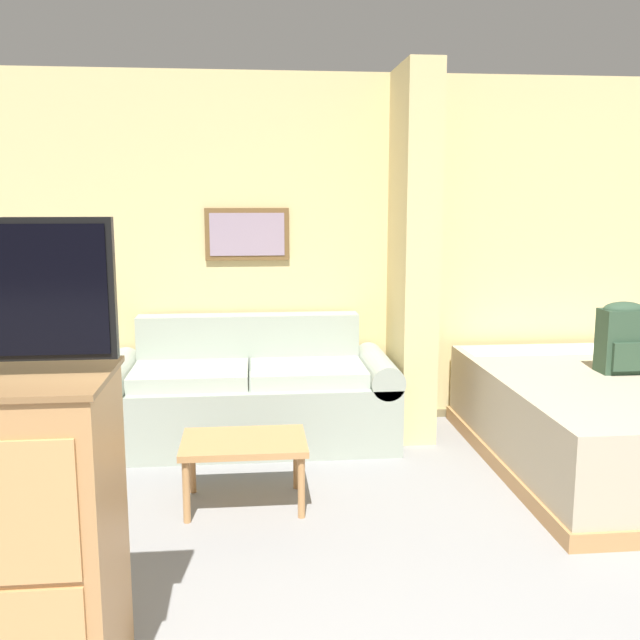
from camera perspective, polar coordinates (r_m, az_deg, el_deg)
wall_back at (r=5.40m, az=-0.33°, el=5.41°), size 6.90×0.16×2.60m
wall_partition_pillar at (r=5.12m, az=7.43°, el=5.16°), size 0.24×0.65×2.60m
couch at (r=5.07m, az=-5.64°, el=-6.06°), size 2.04×0.84×0.86m
coffee_table at (r=4.04m, az=-6.10°, el=-10.12°), size 0.69×0.48×0.38m
side_table at (r=5.12m, az=-18.95°, el=-5.14°), size 0.40×0.40×0.53m
table_lamp at (r=5.04m, az=-19.20°, el=-0.75°), size 0.31×0.31×0.44m
bed at (r=4.98m, az=22.57°, el=-7.42°), size 1.61×2.18×0.59m
backpack at (r=4.98m, az=23.02°, el=-1.21°), size 0.28×0.20×0.46m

